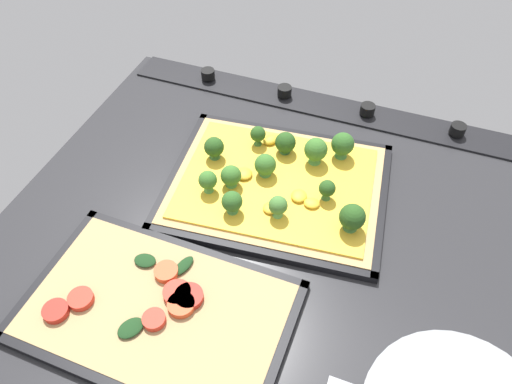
{
  "coord_description": "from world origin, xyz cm",
  "views": [
    {
      "loc": [
        -13.52,
        42.34,
        59.62
      ],
      "look_at": [
        3.07,
        -2.54,
        5.74
      ],
      "focal_mm": 33.79,
      "sensor_mm": 36.0,
      "label": 1
    }
  ],
  "objects_px": {
    "veggie_pizza_back": "(156,308)",
    "baking_tray_front": "(276,188)",
    "broccoli_pizza": "(279,180)",
    "baking_tray_back": "(158,312)"
  },
  "relations": [
    {
      "from": "veggie_pizza_back",
      "to": "baking_tray_front",
      "type": "bearing_deg",
      "value": -106.66
    },
    {
      "from": "broccoli_pizza",
      "to": "veggie_pizza_back",
      "type": "height_order",
      "value": "broccoli_pizza"
    },
    {
      "from": "baking_tray_back",
      "to": "veggie_pizza_back",
      "type": "distance_m",
      "value": 0.01
    },
    {
      "from": "broccoli_pizza",
      "to": "baking_tray_front",
      "type": "bearing_deg",
      "value": 49.46
    },
    {
      "from": "baking_tray_back",
      "to": "baking_tray_front",
      "type": "bearing_deg",
      "value": -106.11
    },
    {
      "from": "broccoli_pizza",
      "to": "veggie_pizza_back",
      "type": "bearing_deg",
      "value": 73.01
    },
    {
      "from": "broccoli_pizza",
      "to": "baking_tray_back",
      "type": "distance_m",
      "value": 0.28
    },
    {
      "from": "broccoli_pizza",
      "to": "veggie_pizza_back",
      "type": "relative_size",
      "value": 1.06
    },
    {
      "from": "baking_tray_front",
      "to": "broccoli_pizza",
      "type": "distance_m",
      "value": 0.02
    },
    {
      "from": "baking_tray_back",
      "to": "broccoli_pizza",
      "type": "bearing_deg",
      "value": -106.45
    }
  ]
}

